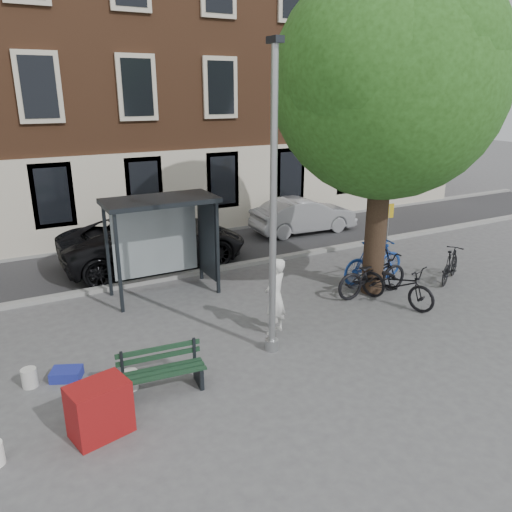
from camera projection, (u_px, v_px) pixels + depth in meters
The scene contains 21 objects.
ground at pixel (272, 350), 10.55m from camera, with size 90.00×90.00×0.00m, color #4C4C4F.
road at pixel (165, 257), 16.40m from camera, with size 40.00×4.00×0.01m, color #28282B.
curb_near at pixel (187, 274), 14.71m from camera, with size 40.00×0.25×0.12m, color gray.
curb_far at pixel (148, 240), 18.05m from camera, with size 40.00×0.25×0.12m, color gray.
building_row at pixel (105, 41), 19.20m from camera, with size 30.00×8.00×14.00m, color brown.
lamppost at pixel (273, 222), 9.67m from camera, with size 0.28×0.35×6.11m.
tree_right at pixel (392, 72), 11.74m from camera, with size 5.76×5.60×8.20m.
bus_shelter at pixel (174, 222), 13.10m from camera, with size 2.85×1.45×2.62m.
painter at pixel (275, 296), 11.01m from camera, with size 0.65×0.42×1.77m, color silver.
bench at pixel (162, 373), 9.01m from camera, with size 1.59×0.65×0.80m.
bike_a at pixel (372, 275), 13.20m from camera, with size 0.77×2.20×1.15m, color black.
bike_b at pixel (374, 261), 14.09m from camera, with size 0.59×2.09×1.25m, color #1B3E94.
bike_c at pixel (397, 284), 12.63m from camera, with size 0.72×2.06×1.08m, color black.
bike_d at pixel (451, 265), 14.21m from camera, with size 0.46×1.64×0.98m, color black.
car_dark at pixel (155, 240), 15.46m from camera, with size 2.62×5.69×1.58m, color black.
car_silver at pixel (304, 215), 19.08m from camera, with size 1.41×4.05×1.33m, color #95979C.
red_stand at pixel (100, 409), 7.84m from camera, with size 0.90×0.60×0.90m, color maroon.
blue_crate at pixel (67, 374), 9.46m from camera, with size 0.55×0.40×0.20m, color navy.
bucket_a at pixel (29, 378), 9.19m from camera, with size 0.28×0.28×0.36m, color silver.
bucket_c at pixel (131, 380), 9.13m from camera, with size 0.28×0.28×0.36m, color silver.
notice_sign at pixel (388, 221), 15.30m from camera, with size 0.33×0.06×1.94m.
Camera 1 is at (-4.74, -8.11, 5.22)m, focal length 35.00 mm.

